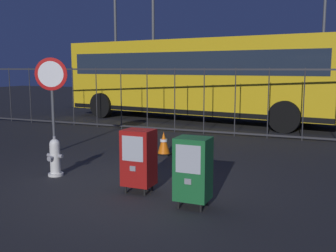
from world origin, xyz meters
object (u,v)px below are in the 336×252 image
street_light_far_right (115,25)px  stop_sign (52,85)px  bus_near (198,76)px  newspaper_box_secondary (193,169)px  street_light_far_left (153,32)px  street_light_near_right (324,19)px  traffic_cone (164,143)px  fire_hydrant (55,157)px  newspaper_box_primary (139,157)px

street_light_far_right → stop_sign: bearing=-66.9°
bus_near → street_light_far_right: street_light_far_right is taller
newspaper_box_secondary → street_light_far_left: bearing=117.4°
stop_sign → bus_near: 7.01m
street_light_near_right → street_light_far_right: (-9.94, -1.87, -0.06)m
street_light_far_left → traffic_cone: bearing=-63.5°
newspaper_box_secondary → stop_sign: stop_sign is taller
fire_hydrant → street_light_near_right: (3.93, 14.39, 3.89)m
fire_hydrant → bus_near: bus_near is taller
bus_near → street_light_far_left: bearing=143.1°
street_light_near_right → street_light_far_right: bearing=-169.4°
newspaper_box_secondary → street_light_far_left: (-6.63, 12.76, 3.16)m
bus_near → street_light_far_right: size_ratio=1.49×
newspaper_box_primary → traffic_cone: bearing=105.8°
street_light_near_right → newspaper_box_primary: bearing=-97.9°
traffic_cone → street_light_far_right: street_light_far_right is taller
street_light_far_right → newspaper_box_primary: bearing=-58.3°
fire_hydrant → bus_near: size_ratio=0.07×
fire_hydrant → stop_sign: size_ratio=0.33×
stop_sign → traffic_cone: (2.50, 0.80, -1.34)m
stop_sign → street_light_near_right: (5.33, 12.69, 2.64)m
newspaper_box_primary → stop_sign: stop_sign is taller
traffic_cone → street_light_near_right: size_ratio=0.07×
newspaper_box_primary → traffic_cone: 2.91m
fire_hydrant → street_light_far_right: 14.41m
newspaper_box_secondary → street_light_far_left: street_light_far_left is taller
bus_near → street_light_far_left: (-3.50, 3.53, 2.02)m
traffic_cone → fire_hydrant: bearing=-113.7°
street_light_far_left → newspaper_box_secondary: bearing=-62.6°
newspaper_box_secondary → traffic_cone: (-1.83, 3.12, -0.31)m
newspaper_box_primary → traffic_cone: (-0.79, 2.78, -0.31)m
newspaper_box_primary → street_light_near_right: street_light_near_right is taller
newspaper_box_secondary → street_light_far_right: street_light_far_right is taller
traffic_cone → street_light_far_left: size_ratio=0.08×
newspaper_box_primary → street_light_near_right: size_ratio=0.14×
stop_sign → traffic_cone: stop_sign is taller
fire_hydrant → newspaper_box_primary: size_ratio=0.73×
fire_hydrant → traffic_cone: bearing=66.3°
traffic_cone → street_light_near_right: street_light_near_right is taller
newspaper_box_primary → newspaper_box_secondary: size_ratio=1.00×
stop_sign → street_light_far_right: street_light_far_right is taller
fire_hydrant → street_light_far_left: 13.13m
newspaper_box_secondary → traffic_cone: size_ratio=1.92×
traffic_cone → street_light_far_right: (-7.12, 10.02, 3.92)m
fire_hydrant → street_light_far_right: bearing=115.7°
traffic_cone → street_light_near_right: (2.83, 11.89, 3.98)m
fire_hydrant → street_light_near_right: size_ratio=0.10×
newspaper_box_secondary → bus_near: 9.80m
stop_sign → street_light_far_left: size_ratio=0.35×
traffic_cone → bus_near: bus_near is taller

